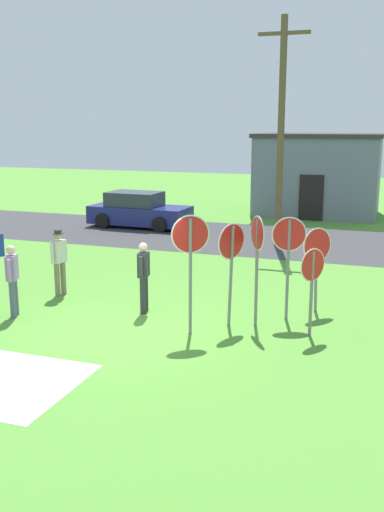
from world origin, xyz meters
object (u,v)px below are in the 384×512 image
at_px(stop_sign_nearest, 289,250).
at_px(person_with_sunhat, 59,258).
at_px(stop_sign_leaning_left, 312,277).
at_px(person_near_signs, 12,277).
at_px(stop_sign_low_front, 190,253).
at_px(stop_sign_far_back, 231,256).
at_px(person_in_dark_shirt, 144,274).
at_px(parked_car_on_street, 139,211).
at_px(utility_pole, 281,130).
at_px(stop_sign_tallest, 317,255).
at_px(stop_sign_rear_right, 257,251).

bearing_deg(stop_sign_nearest, person_with_sunhat, 179.98).
distance_m(stop_sign_leaning_left, person_near_signs, 6.75).
relative_size(stop_sign_low_front, stop_sign_nearest, 1.08).
bearing_deg(person_near_signs, stop_sign_nearest, 17.22).
distance_m(stop_sign_far_back, person_with_sunhat, 4.94).
bearing_deg(stop_sign_leaning_left, stop_sign_low_front, -162.76).
bearing_deg(stop_sign_far_back, person_with_sunhat, 170.39).
xyz_separation_m(person_with_sunhat, person_in_dark_shirt, (2.65, -0.60, -0.03)).
relative_size(parked_car_on_street, stop_sign_leaning_left, 2.31).
bearing_deg(utility_pole, parked_car_on_street, 162.67).
relative_size(parked_car_on_street, stop_sign_tallest, 2.15).
relative_size(stop_sign_low_front, stop_sign_far_back, 1.12).
distance_m(stop_sign_tallest, person_in_dark_shirt, 4.09).
bearing_deg(stop_sign_tallest, stop_sign_leaning_left, -85.35).
relative_size(stop_sign_low_front, stop_sign_leaning_left, 1.36).
relative_size(stop_sign_leaning_left, person_in_dark_shirt, 1.12).
bearing_deg(stop_sign_rear_right, person_in_dark_shirt, 179.79).
distance_m(stop_sign_tallest, person_with_sunhat, 6.52).
distance_m(stop_sign_nearest, person_near_signs, 6.33).
bearing_deg(utility_pole, person_with_sunhat, -116.73).
bearing_deg(stop_sign_far_back, stop_sign_leaning_left, -1.91).
xyz_separation_m(parked_car_on_street, stop_sign_low_front, (6.55, -11.79, 1.09)).
xyz_separation_m(stop_sign_tallest, stop_sign_nearest, (-0.52, -0.85, 0.25)).
bearing_deg(person_in_dark_shirt, parked_car_on_street, 115.02).
distance_m(utility_pole, stop_sign_nearest, 8.72).
xyz_separation_m(stop_sign_nearest, stop_sign_far_back, (-1.10, -0.82, -0.05)).
height_order(stop_sign_nearest, person_in_dark_shirt, stop_sign_nearest).
height_order(stop_sign_tallest, stop_sign_nearest, stop_sign_nearest).
bearing_deg(stop_sign_low_front, person_near_signs, -176.79).
bearing_deg(person_near_signs, parked_car_on_street, 100.80).
distance_m(stop_sign_low_front, stop_sign_nearest, 2.39).
bearing_deg(stop_sign_nearest, stop_sign_low_front, -137.18).
distance_m(stop_sign_far_back, person_near_signs, 5.06).
bearing_deg(stop_sign_low_front, stop_sign_tallest, 47.41).
distance_m(utility_pole, stop_sign_rear_right, 9.18).
bearing_deg(person_in_dark_shirt, stop_sign_leaning_left, -4.02).
height_order(stop_sign_nearest, stop_sign_far_back, stop_sign_nearest).
height_order(stop_sign_low_front, stop_sign_far_back, stop_sign_low_front).
height_order(parked_car_on_street, stop_sign_nearest, stop_sign_nearest).
distance_m(stop_sign_nearest, person_in_dark_shirt, 3.40).
bearing_deg(stop_sign_nearest, person_in_dark_shirt, -169.67).
height_order(stop_sign_rear_right, stop_sign_far_back, stop_sign_rear_right).
relative_size(stop_sign_tallest, stop_sign_rear_right, 0.82).
bearing_deg(parked_car_on_street, person_near_signs, -79.20).
xyz_separation_m(stop_sign_tallest, person_with_sunhat, (-6.45, -0.85, -0.40)).
bearing_deg(person_near_signs, stop_sign_rear_right, 13.02).
relative_size(stop_sign_tallest, person_near_signs, 1.20).
relative_size(stop_sign_rear_right, stop_sign_low_front, 0.96).
distance_m(stop_sign_tallest, stop_sign_far_back, 2.33).
height_order(utility_pole, person_near_signs, utility_pole).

